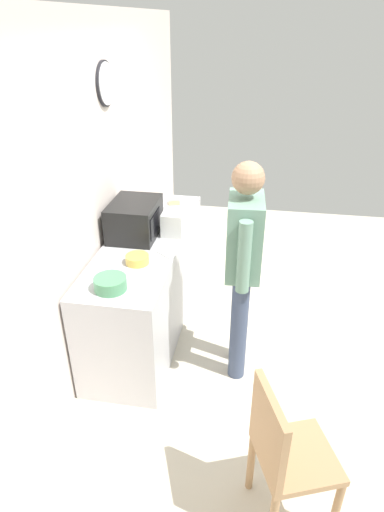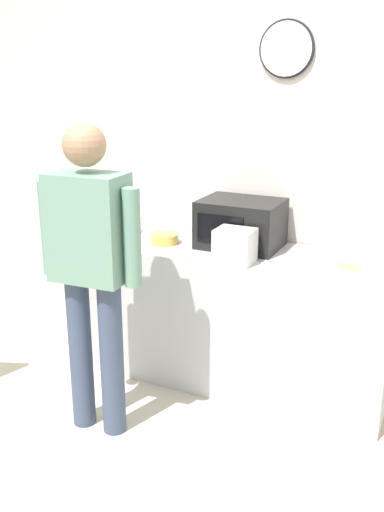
{
  "view_description": "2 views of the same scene",
  "coord_description": "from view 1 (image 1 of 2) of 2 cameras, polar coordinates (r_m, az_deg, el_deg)",
  "views": [
    {
      "loc": [
        -3.1,
        0.28,
        2.52
      ],
      "look_at": [
        -0.25,
        0.77,
        0.92
      ],
      "focal_mm": 30.33,
      "sensor_mm": 36.0,
      "label": 1
    },
    {
      "loc": [
        1.36,
        -2.02,
        1.97
      ],
      "look_at": [
        -0.03,
        0.87,
        0.93
      ],
      "focal_mm": 41.01,
      "sensor_mm": 36.0,
      "label": 2
    }
  ],
  "objects": [
    {
      "name": "spoon_utensil",
      "position": [
        3.14,
        -13.26,
        -3.12
      ],
      "size": [
        0.17,
        0.02,
        0.01
      ],
      "primitive_type": "cube",
      "rotation": [
        0.0,
        0.0,
        0.03
      ],
      "color": "silver",
      "rests_on": "kitchen_counter"
    },
    {
      "name": "toaster",
      "position": [
        3.69,
        -2.46,
        4.39
      ],
      "size": [
        0.22,
        0.18,
        0.2
      ],
      "primitive_type": "cube",
      "color": "silver",
      "rests_on": "kitchen_counter"
    },
    {
      "name": "back_wall",
      "position": [
        3.58,
        -12.63,
        8.36
      ],
      "size": [
        5.4,
        0.13,
        2.6
      ],
      "color": "silver",
      "rests_on": "ground_plane"
    },
    {
      "name": "person_standing",
      "position": [
        3.11,
        6.74,
        -0.32
      ],
      "size": [
        0.59,
        0.26,
        1.72
      ],
      "color": "#3A4762",
      "rests_on": "ground_plane"
    },
    {
      "name": "salad_bowl",
      "position": [
        3.29,
        -7.22,
        -0.42
      ],
      "size": [
        0.18,
        0.18,
        0.06
      ],
      "primitive_type": "cylinder",
      "color": "gold",
      "rests_on": "kitchen_counter"
    },
    {
      "name": "microwave",
      "position": [
        3.67,
        -7.55,
        4.86
      ],
      "size": [
        0.5,
        0.39,
        0.3
      ],
      "color": "black",
      "rests_on": "kitchen_counter"
    },
    {
      "name": "sandwich_plate",
      "position": [
        4.32,
        -2.35,
        6.96
      ],
      "size": [
        0.26,
        0.26,
        0.07
      ],
      "color": "white",
      "rests_on": "kitchen_counter"
    },
    {
      "name": "cereal_bowl",
      "position": [
        3.0,
        -10.72,
        -3.59
      ],
      "size": [
        0.23,
        0.23,
        0.09
      ],
      "primitive_type": "cylinder",
      "color": "#4C8E60",
      "rests_on": "kitchen_counter"
    },
    {
      "name": "kitchen_counter",
      "position": [
        3.9,
        -5.74,
        -3.37
      ],
      "size": [
        2.04,
        0.62,
        0.89
      ],
      "primitive_type": "cube",
      "color": "#B7B7BC",
      "rests_on": "ground_plane"
    },
    {
      "name": "fork_utensil",
      "position": [
        3.38,
        -3.69,
        0.11
      ],
      "size": [
        0.12,
        0.15,
        0.01
      ],
      "primitive_type": "cube",
      "rotation": [
        0.0,
        0.0,
        0.91
      ],
      "color": "silver",
      "rests_on": "kitchen_counter"
    },
    {
      "name": "wooden_chair",
      "position": [
        2.53,
        12.04,
        -23.98
      ],
      "size": [
        0.52,
        0.52,
        0.94
      ],
      "color": "#A87F56",
      "rests_on": "ground_plane"
    },
    {
      "name": "ground_plane",
      "position": [
        4.0,
        11.75,
        -10.82
      ],
      "size": [
        6.0,
        6.0,
        0.0
      ],
      "primitive_type": "plane",
      "color": "beige"
    }
  ]
}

